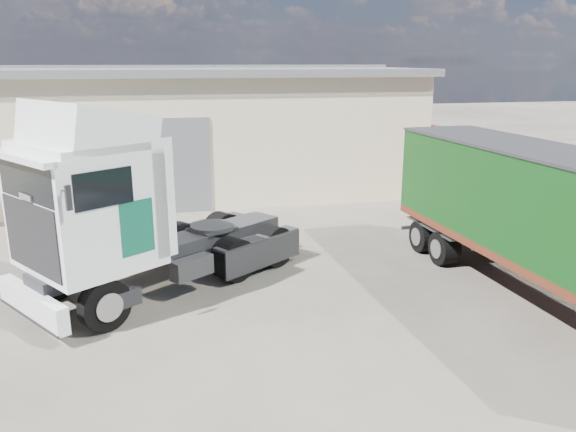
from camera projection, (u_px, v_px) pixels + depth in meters
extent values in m
plane|color=#2A2722|center=(254.00, 324.00, 12.35)|extent=(120.00, 120.00, 0.00)
cube|color=beige|center=(65.00, 132.00, 25.46)|extent=(30.00, 12.00, 5.00)
cube|color=#505255|center=(59.00, 72.00, 24.75)|extent=(30.60, 12.60, 0.30)
cube|color=#505255|center=(157.00, 167.00, 20.83)|extent=(4.00, 0.08, 3.60)
cube|color=#505255|center=(59.00, 67.00, 24.70)|extent=(30.60, 0.40, 0.15)
cube|color=brown|center=(543.00, 187.00, 20.09)|extent=(0.35, 26.00, 2.50)
cylinder|color=black|center=(78.00, 291.00, 12.72)|extent=(2.47, 2.83, 1.15)
cylinder|color=black|center=(207.00, 250.00, 15.43)|extent=(2.50, 2.88, 1.15)
cylinder|color=black|center=(246.00, 238.00, 16.51)|extent=(2.50, 2.88, 1.15)
cube|color=#2D2D30|center=(170.00, 247.00, 14.47)|extent=(6.39, 4.90, 0.32)
cube|color=white|center=(33.00, 304.00, 11.98)|extent=(1.81, 2.41, 0.59)
cube|color=white|center=(85.00, 207.00, 12.49)|extent=(3.59, 3.64, 2.65)
cube|color=black|center=(32.00, 237.00, 11.71)|extent=(1.42, 1.98, 1.51)
cube|color=black|center=(26.00, 181.00, 11.41)|extent=(1.45, 2.02, 0.81)
cube|color=white|center=(87.00, 130.00, 12.19)|extent=(3.26, 3.40, 1.33)
cube|color=#0B4F39|center=(75.00, 206.00, 13.76)|extent=(0.67, 0.48, 1.19)
cube|color=#0B4F39|center=(137.00, 227.00, 12.00)|extent=(0.67, 0.48, 1.19)
cylinder|color=#2D2D30|center=(212.00, 227.00, 15.42)|extent=(1.66, 1.66, 0.13)
cylinder|color=black|center=(461.00, 239.00, 16.67)|extent=(2.35, 1.07, 0.96)
cube|color=#2D2D30|center=(549.00, 272.00, 13.18)|extent=(1.27, 10.89, 0.32)
cube|color=#532513|center=(550.00, 260.00, 13.10)|extent=(2.81, 10.97, 0.22)
cube|color=black|center=(557.00, 207.00, 12.75)|extent=(2.81, 10.97, 2.35)
cube|color=#2D2D30|center=(564.00, 155.00, 12.44)|extent=(2.86, 11.02, 0.07)
cylinder|color=black|center=(82.00, 222.00, 19.24)|extent=(1.66, 0.63, 0.56)
cylinder|color=black|center=(88.00, 203.00, 21.78)|extent=(1.66, 0.63, 0.56)
cube|color=white|center=(84.00, 195.00, 20.34)|extent=(1.78, 3.99, 1.45)
cube|color=white|center=(80.00, 207.00, 18.84)|extent=(1.61, 0.83, 0.94)
cube|color=black|center=(79.00, 193.00, 18.88)|extent=(1.50, 0.13, 0.51)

